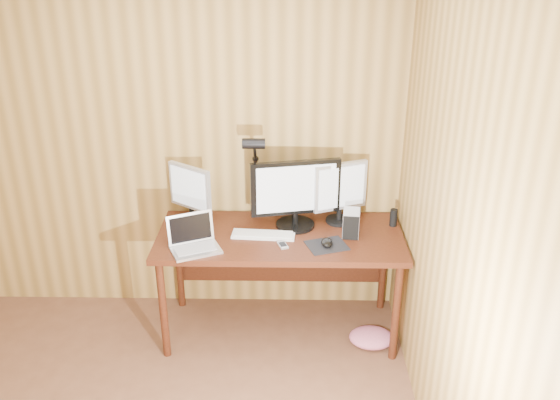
{
  "coord_description": "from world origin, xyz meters",
  "views": [
    {
      "loc": [
        0.99,
        -1.79,
        2.54
      ],
      "look_at": [
        0.93,
        1.58,
        1.02
      ],
      "focal_mm": 38.0,
      "sensor_mm": 36.0,
      "label": 1
    }
  ],
  "objects_px": {
    "monitor_left": "(190,192)",
    "hard_drive": "(351,223)",
    "speaker": "(393,218)",
    "desk": "(280,246)",
    "desk_lamp": "(255,165)",
    "keyboard": "(263,235)",
    "phone": "(283,245)",
    "monitor_center": "(296,193)",
    "monitor_right": "(340,191)",
    "laptop": "(193,240)",
    "mouse": "(327,242)"
  },
  "relations": [
    {
      "from": "monitor_left",
      "to": "hard_drive",
      "type": "xyz_separation_m",
      "value": [
        1.07,
        -0.19,
        -0.13
      ]
    },
    {
      "from": "hard_drive",
      "to": "speaker",
      "type": "xyz_separation_m",
      "value": [
        0.3,
        0.14,
        -0.02
      ]
    },
    {
      "from": "desk",
      "to": "desk_lamp",
      "type": "distance_m",
      "value": 0.57
    },
    {
      "from": "keyboard",
      "to": "hard_drive",
      "type": "height_order",
      "value": "hard_drive"
    },
    {
      "from": "phone",
      "to": "desk",
      "type": "bearing_deg",
      "value": 75.25
    },
    {
      "from": "desk",
      "to": "speaker",
      "type": "relative_size",
      "value": 13.49
    },
    {
      "from": "keyboard",
      "to": "hard_drive",
      "type": "relative_size",
      "value": 2.47
    },
    {
      "from": "phone",
      "to": "speaker",
      "type": "height_order",
      "value": "speaker"
    },
    {
      "from": "monitor_center",
      "to": "hard_drive",
      "type": "relative_size",
      "value": 3.51
    },
    {
      "from": "monitor_left",
      "to": "hard_drive",
      "type": "relative_size",
      "value": 2.35
    },
    {
      "from": "monitor_right",
      "to": "hard_drive",
      "type": "height_order",
      "value": "monitor_right"
    },
    {
      "from": "monitor_right",
      "to": "desk_lamp",
      "type": "distance_m",
      "value": 0.59
    },
    {
      "from": "monitor_right",
      "to": "speaker",
      "type": "distance_m",
      "value": 0.4
    },
    {
      "from": "monitor_center",
      "to": "hard_drive",
      "type": "distance_m",
      "value": 0.41
    },
    {
      "from": "phone",
      "to": "keyboard",
      "type": "bearing_deg",
      "value": 114.77
    },
    {
      "from": "desk",
      "to": "monitor_left",
      "type": "bearing_deg",
      "value": 168.09
    },
    {
      "from": "keyboard",
      "to": "monitor_center",
      "type": "bearing_deg",
      "value": 40.16
    },
    {
      "from": "desk",
      "to": "hard_drive",
      "type": "distance_m",
      "value": 0.51
    },
    {
      "from": "hard_drive",
      "to": "monitor_center",
      "type": "bearing_deg",
      "value": 168.76
    },
    {
      "from": "keyboard",
      "to": "desk_lamp",
      "type": "relative_size",
      "value": 0.65
    },
    {
      "from": "laptop",
      "to": "phone",
      "type": "distance_m",
      "value": 0.56
    },
    {
      "from": "monitor_center",
      "to": "keyboard",
      "type": "height_order",
      "value": "monitor_center"
    },
    {
      "from": "monitor_left",
      "to": "monitor_right",
      "type": "bearing_deg",
      "value": 34.8
    },
    {
      "from": "mouse",
      "to": "phone",
      "type": "height_order",
      "value": "mouse"
    },
    {
      "from": "desk",
      "to": "phone",
      "type": "height_order",
      "value": "phone"
    },
    {
      "from": "monitor_left",
      "to": "phone",
      "type": "relative_size",
      "value": 3.67
    },
    {
      "from": "monitor_right",
      "to": "speaker",
      "type": "relative_size",
      "value": 3.58
    },
    {
      "from": "phone",
      "to": "desk_lamp",
      "type": "distance_m",
      "value": 0.58
    },
    {
      "from": "laptop",
      "to": "keyboard",
      "type": "bearing_deg",
      "value": -3.2
    },
    {
      "from": "keyboard",
      "to": "hard_drive",
      "type": "xyz_separation_m",
      "value": [
        0.57,
        0.03,
        0.07
      ]
    },
    {
      "from": "laptop",
      "to": "mouse",
      "type": "relative_size",
      "value": 3.16
    },
    {
      "from": "phone",
      "to": "desk_lamp",
      "type": "relative_size",
      "value": 0.17
    },
    {
      "from": "hard_drive",
      "to": "desk",
      "type": "bearing_deg",
      "value": 179.05
    },
    {
      "from": "laptop",
      "to": "hard_drive",
      "type": "bearing_deg",
      "value": -13.23
    },
    {
      "from": "monitor_left",
      "to": "keyboard",
      "type": "height_order",
      "value": "monitor_left"
    },
    {
      "from": "speaker",
      "to": "keyboard",
      "type": "bearing_deg",
      "value": -168.93
    },
    {
      "from": "desk",
      "to": "laptop",
      "type": "relative_size",
      "value": 4.47
    },
    {
      "from": "monitor_right",
      "to": "laptop",
      "type": "height_order",
      "value": "monitor_right"
    },
    {
      "from": "speaker",
      "to": "mouse",
      "type": "bearing_deg",
      "value": -147.59
    },
    {
      "from": "mouse",
      "to": "speaker",
      "type": "relative_size",
      "value": 0.96
    },
    {
      "from": "monitor_right",
      "to": "keyboard",
      "type": "xyz_separation_m",
      "value": [
        -0.5,
        -0.22,
        -0.22
      ]
    },
    {
      "from": "desk",
      "to": "monitor_left",
      "type": "distance_m",
      "value": 0.7
    },
    {
      "from": "monitor_center",
      "to": "laptop",
      "type": "bearing_deg",
      "value": -165.08
    },
    {
      "from": "monitor_center",
      "to": "desk_lamp",
      "type": "bearing_deg",
      "value": 148.0
    },
    {
      "from": "laptop",
      "to": "speaker",
      "type": "bearing_deg",
      "value": -9.83
    },
    {
      "from": "monitor_left",
      "to": "speaker",
      "type": "xyz_separation_m",
      "value": [
        1.36,
        -0.05,
        -0.15
      ]
    },
    {
      "from": "mouse",
      "to": "desk",
      "type": "bearing_deg",
      "value": 118.34
    },
    {
      "from": "speaker",
      "to": "phone",
      "type": "bearing_deg",
      "value": -157.89
    },
    {
      "from": "monitor_center",
      "to": "phone",
      "type": "xyz_separation_m",
      "value": [
        -0.08,
        -0.28,
        -0.24
      ]
    },
    {
      "from": "laptop",
      "to": "monitor_left",
      "type": "bearing_deg",
      "value": 76.08
    }
  ]
}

